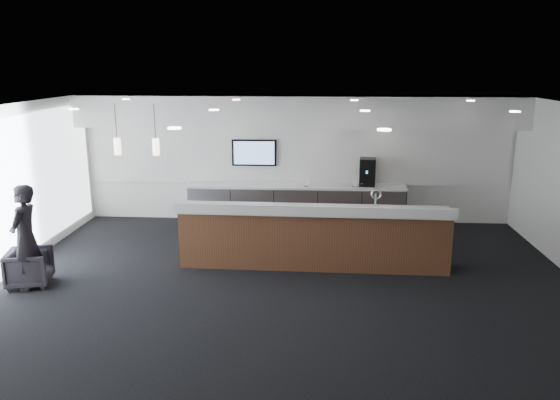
# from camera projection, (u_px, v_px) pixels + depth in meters

# --- Properties ---
(ground) EXTENTS (10.00, 10.00, 0.00)m
(ground) POSITION_uv_depth(u_px,v_px,m) (288.00, 285.00, 9.36)
(ground) COLOR black
(ground) RESTS_ON ground
(ceiling) EXTENTS (10.00, 8.00, 0.02)m
(ceiling) POSITION_uv_depth(u_px,v_px,m) (289.00, 108.00, 8.63)
(ceiling) COLOR black
(ceiling) RESTS_ON back_wall
(back_wall) EXTENTS (10.00, 0.02, 3.00)m
(back_wall) POSITION_uv_depth(u_px,v_px,m) (297.00, 159.00, 12.86)
(back_wall) COLOR white
(back_wall) RESTS_ON ground
(soffit_bulkhead) EXTENTS (10.00, 0.90, 0.70)m
(soffit_bulkhead) POSITION_uv_depth(u_px,v_px,m) (297.00, 111.00, 12.15)
(soffit_bulkhead) COLOR white
(soffit_bulkhead) RESTS_ON back_wall
(alcove_panel) EXTENTS (9.80, 0.06, 1.40)m
(alcove_panel) POSITION_uv_depth(u_px,v_px,m) (297.00, 155.00, 12.81)
(alcove_panel) COLOR white
(alcove_panel) RESTS_ON back_wall
(back_credenza) EXTENTS (5.06, 0.66, 0.95)m
(back_credenza) POSITION_uv_depth(u_px,v_px,m) (296.00, 205.00, 12.76)
(back_credenza) COLOR gray
(back_credenza) RESTS_ON ground
(wall_tv) EXTENTS (1.05, 0.08, 0.62)m
(wall_tv) POSITION_uv_depth(u_px,v_px,m) (254.00, 153.00, 12.80)
(wall_tv) COLOR black
(wall_tv) RESTS_ON back_wall
(pendant_left) EXTENTS (0.12, 0.12, 0.30)m
(pendant_left) POSITION_uv_depth(u_px,v_px,m) (157.00, 146.00, 9.73)
(pendant_left) COLOR #F8E8C1
(pendant_left) RESTS_ON ceiling
(pendant_right) EXTENTS (0.12, 0.12, 0.30)m
(pendant_right) POSITION_uv_depth(u_px,v_px,m) (118.00, 146.00, 9.78)
(pendant_right) COLOR #F8E8C1
(pendant_right) RESTS_ON ceiling
(ceiling_can_lights) EXTENTS (7.00, 5.00, 0.02)m
(ceiling_can_lights) POSITION_uv_depth(u_px,v_px,m) (289.00, 110.00, 8.63)
(ceiling_can_lights) COLOR white
(ceiling_can_lights) RESTS_ON ceiling
(service_counter) EXTENTS (5.01, 0.93, 1.49)m
(service_counter) POSITION_uv_depth(u_px,v_px,m) (313.00, 236.00, 10.11)
(service_counter) COLOR #57321D
(service_counter) RESTS_ON ground
(coffee_machine) EXTENTS (0.40, 0.50, 0.63)m
(coffee_machine) POSITION_uv_depth(u_px,v_px,m) (367.00, 172.00, 12.52)
(coffee_machine) COLOR black
(coffee_machine) RESTS_ON back_credenza
(info_sign_left) EXTENTS (0.15, 0.07, 0.21)m
(info_sign_left) POSITION_uv_depth(u_px,v_px,m) (307.00, 182.00, 12.48)
(info_sign_left) COLOR silver
(info_sign_left) RESTS_ON back_credenza
(info_sign_right) EXTENTS (0.20, 0.06, 0.27)m
(info_sign_right) POSITION_uv_depth(u_px,v_px,m) (357.00, 181.00, 12.44)
(info_sign_right) COLOR silver
(info_sign_right) RESTS_ON back_credenza
(armchair) EXTENTS (0.83, 0.82, 0.63)m
(armchair) POSITION_uv_depth(u_px,v_px,m) (30.00, 268.00, 9.28)
(armchair) COLOR black
(armchair) RESTS_ON ground
(lounge_guest) EXTENTS (0.43, 0.65, 1.78)m
(lounge_guest) POSITION_uv_depth(u_px,v_px,m) (25.00, 237.00, 9.05)
(lounge_guest) COLOR black
(lounge_guest) RESTS_ON ground
(cup_0) EXTENTS (0.09, 0.09, 0.08)m
(cup_0) POSITION_uv_depth(u_px,v_px,m) (374.00, 185.00, 12.43)
(cup_0) COLOR white
(cup_0) RESTS_ON back_credenza
(cup_1) EXTENTS (0.12, 0.12, 0.08)m
(cup_1) POSITION_uv_depth(u_px,v_px,m) (368.00, 185.00, 12.44)
(cup_1) COLOR white
(cup_1) RESTS_ON back_credenza
(cup_2) EXTENTS (0.11, 0.11, 0.08)m
(cup_2) POSITION_uv_depth(u_px,v_px,m) (362.00, 185.00, 12.45)
(cup_2) COLOR white
(cup_2) RESTS_ON back_credenza
(cup_3) EXTENTS (0.12, 0.12, 0.08)m
(cup_3) POSITION_uv_depth(u_px,v_px,m) (356.00, 185.00, 12.46)
(cup_3) COLOR white
(cup_3) RESTS_ON back_credenza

